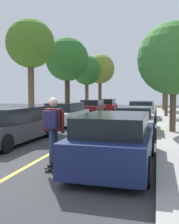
% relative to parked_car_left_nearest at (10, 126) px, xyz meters
% --- Properties ---
extents(ground, '(80.00, 80.00, 0.00)m').
position_rel_parked_car_left_nearest_xyz_m(ground, '(2.26, -3.27, -0.68)').
color(ground, '#353538').
extents(center_line, '(0.12, 39.20, 0.01)m').
position_rel_parked_car_left_nearest_xyz_m(center_line, '(2.26, 0.73, -0.68)').
color(center_line, gold).
rests_on(center_line, ground).
extents(parked_car_left_nearest, '(2.08, 4.66, 1.38)m').
position_rel_parked_car_left_nearest_xyz_m(parked_car_left_nearest, '(0.00, 0.00, 0.00)').
color(parked_car_left_nearest, '#38383D').
rests_on(parked_car_left_nearest, ground).
extents(parked_car_left_near, '(2.04, 4.48, 1.37)m').
position_rel_parked_car_left_nearest_xyz_m(parked_car_left_near, '(0.00, 6.26, -0.01)').
color(parked_car_left_near, white).
rests_on(parked_car_left_near, ground).
extents(parked_car_left_far, '(1.96, 4.53, 1.40)m').
position_rel_parked_car_left_nearest_xyz_m(parked_car_left_far, '(-0.00, 13.14, 0.01)').
color(parked_car_left_far, maroon).
rests_on(parked_car_left_far, ground).
extents(parked_car_left_farthest, '(2.02, 4.70, 1.34)m').
position_rel_parked_car_left_nearest_xyz_m(parked_car_left_farthest, '(-0.00, 20.28, -0.02)').
color(parked_car_left_farthest, maroon).
rests_on(parked_car_left_farthest, ground).
extents(parked_car_right_nearest, '(1.95, 4.21, 1.40)m').
position_rel_parked_car_left_nearest_xyz_m(parked_car_right_nearest, '(4.51, -2.21, 0.02)').
color(parked_car_right_nearest, navy).
rests_on(parked_car_right_nearest, ground).
extents(parked_car_right_near, '(1.90, 4.08, 1.28)m').
position_rel_parked_car_left_nearest_xyz_m(parked_car_right_near, '(4.51, 3.93, -0.05)').
color(parked_car_right_near, white).
rests_on(parked_car_right_near, ground).
extents(parked_car_right_far, '(2.00, 4.42, 1.40)m').
position_rel_parked_car_left_nearest_xyz_m(parked_car_right_far, '(4.51, 10.66, -0.00)').
color(parked_car_right_far, '#B7B7BC').
rests_on(parked_car_right_far, ground).
extents(street_tree_left_nearest, '(2.87, 2.87, 6.20)m').
position_rel_parked_car_left_nearest_xyz_m(street_tree_left_nearest, '(-1.77, 5.18, 4.16)').
color(street_tree_left_nearest, brown).
rests_on(street_tree_left_nearest, sidewalk_left).
extents(street_tree_left_near, '(3.60, 3.60, 6.46)m').
position_rel_parked_car_left_nearest_xyz_m(street_tree_left_near, '(-1.77, 11.62, 4.08)').
color(street_tree_left_near, '#3D2D1E').
rests_on(street_tree_left_near, sidewalk_left).
extents(street_tree_left_far, '(3.15, 3.15, 5.89)m').
position_rel_parked_car_left_nearest_xyz_m(street_tree_left_far, '(-1.77, 17.81, 3.74)').
color(street_tree_left_far, brown).
rests_on(street_tree_left_far, sidewalk_left).
extents(street_tree_left_farthest, '(3.84, 3.84, 6.99)m').
position_rel_parked_car_left_nearest_xyz_m(street_tree_left_farthest, '(-1.77, 24.42, 4.49)').
color(street_tree_left_farthest, '#4C3823').
rests_on(street_tree_left_farthest, sidewalk_left).
extents(street_tree_right_nearest, '(3.40, 3.40, 5.12)m').
position_rel_parked_car_left_nearest_xyz_m(street_tree_right_nearest, '(6.29, 3.81, 2.87)').
color(street_tree_right_nearest, brown).
rests_on(street_tree_right_nearest, sidewalk_right).
extents(street_tree_right_near, '(3.76, 3.76, 6.62)m').
position_rel_parked_car_left_nearest_xyz_m(street_tree_right_near, '(6.29, 12.72, 4.19)').
color(street_tree_right_near, brown).
rests_on(street_tree_right_near, sidewalk_right).
extents(street_tree_right_far, '(4.45, 4.45, 6.83)m').
position_rel_parked_car_left_nearest_xyz_m(street_tree_right_far, '(6.29, 20.60, 4.05)').
color(street_tree_right_far, brown).
rests_on(street_tree_right_far, sidewalk_right).
extents(streetlamp, '(0.36, 0.24, 5.95)m').
position_rel_parked_car_left_nearest_xyz_m(streetlamp, '(6.26, 12.72, 2.84)').
color(streetlamp, '#38383D').
rests_on(streetlamp, sidewalk_right).
extents(skateboard, '(0.28, 0.85, 0.10)m').
position_rel_parked_car_left_nearest_xyz_m(skateboard, '(2.98, -2.77, -0.59)').
color(skateboard, black).
rests_on(skateboard, ground).
extents(skateboarder, '(0.58, 0.71, 1.72)m').
position_rel_parked_car_left_nearest_xyz_m(skateboarder, '(2.98, -2.80, 0.40)').
color(skateboarder, black).
rests_on(skateboarder, skateboard).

